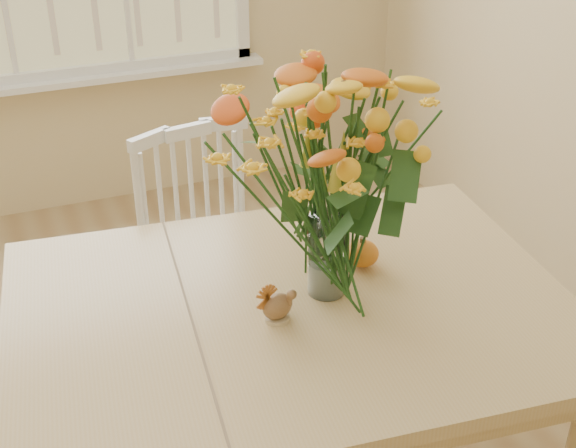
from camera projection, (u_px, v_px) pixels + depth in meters
name	position (u px, v px, depth m)	size (l,w,h in m)	color
dining_table	(291.00, 331.00, 2.01)	(1.53, 1.17, 0.77)	tan
windsor_chair	(206.00, 247.00, 2.69)	(0.49, 0.47, 0.92)	white
flower_vase	(329.00, 177.00, 1.85)	(0.46, 0.46, 0.55)	white
pumpkin	(362.00, 255.00, 2.10)	(0.09, 0.09, 0.07)	orange
turkey_figurine	(277.00, 306.00, 1.89)	(0.09, 0.08, 0.10)	#CCB78C
dark_gourd	(318.00, 226.00, 2.24)	(0.13, 0.10, 0.08)	#38160F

